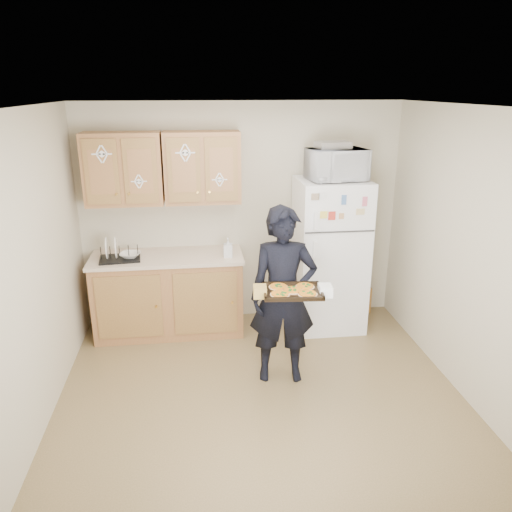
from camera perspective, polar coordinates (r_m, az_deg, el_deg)
The scene contains 24 objects.
floor at distance 4.59m, azimuth 0.74°, elevation -16.29°, with size 3.60×3.60×0.00m, color brown.
ceiling at distance 3.76m, azimuth 0.90°, elevation 16.68°, with size 3.60×3.60×0.00m, color silver.
wall_back at distance 5.72m, azimuth -1.67°, elevation 4.73°, with size 3.60×0.04×2.50m, color beige.
wall_front at distance 2.43m, azimuth 6.88°, elevation -16.29°, with size 3.60×0.04×2.50m, color beige.
wall_left at distance 4.17m, azimuth -24.51°, elevation -2.42°, with size 0.04×3.60×2.50m, color beige.
wall_right at distance 4.60m, azimuth 23.62°, elevation -0.41°, with size 0.04×3.60×2.50m, color beige.
refrigerator at distance 5.65m, azimuth 8.38°, elevation 0.13°, with size 0.75×0.70×1.70m, color white.
base_cabinet at distance 5.66m, azimuth -9.90°, elevation -4.47°, with size 1.60×0.60×0.86m, color #975834.
countertop at distance 5.50m, azimuth -10.16°, elevation -0.16°, with size 1.64×0.64×0.04m, color beige.
upper_cab_left at distance 5.45m, azimuth -14.93°, elevation 9.59°, with size 0.80×0.33×0.75m, color #975834.
upper_cab_right at distance 5.40m, azimuth -6.15°, elevation 10.02°, with size 0.80×0.33×0.75m, color #975834.
cereal_box at distance 6.26m, azimuth 12.08°, elevation -4.98°, with size 0.20×0.07×0.32m, color gold.
person at distance 4.55m, azimuth 3.11°, elevation -4.62°, with size 0.61×0.40×1.66m, color black.
baking_tray at distance 4.22m, azimuth 4.21°, elevation -4.12°, with size 0.49×0.36×0.04m, color black.
pizza_front_left at distance 4.13m, azimuth 2.75°, elevation -4.37°, with size 0.16×0.16×0.02m, color orange.
pizza_front_right at distance 4.15m, azimuth 5.92°, elevation -4.30°, with size 0.16×0.16×0.02m, color orange.
pizza_back_left at distance 4.28m, azimuth 2.57°, elevation -3.50°, with size 0.16×0.16×0.02m, color orange.
pizza_back_right at distance 4.30m, azimuth 5.62°, elevation -3.45°, with size 0.16×0.16×0.02m, color orange.
pizza_center at distance 4.21m, azimuth 4.22°, elevation -3.90°, with size 0.16×0.16×0.02m, color orange.
microwave at distance 5.37m, azimuth 9.20°, elevation 10.26°, with size 0.59×0.40×0.33m, color white.
foil_pan at distance 5.36m, azimuth 8.79°, elevation 12.43°, with size 0.34×0.24×0.07m, color silver.
dish_rack at distance 5.45m, azimuth -15.34°, elevation 0.44°, with size 0.42×0.31×0.17m, color black.
bowl at distance 5.45m, azimuth -14.17°, elevation 0.12°, with size 0.21×0.21×0.05m, color silver.
soap_bottle at distance 5.35m, azimuth -3.22°, elevation 0.98°, with size 0.09×0.10×0.21m, color white.
Camera 1 is at (-0.52, -3.72, 2.64)m, focal length 35.00 mm.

